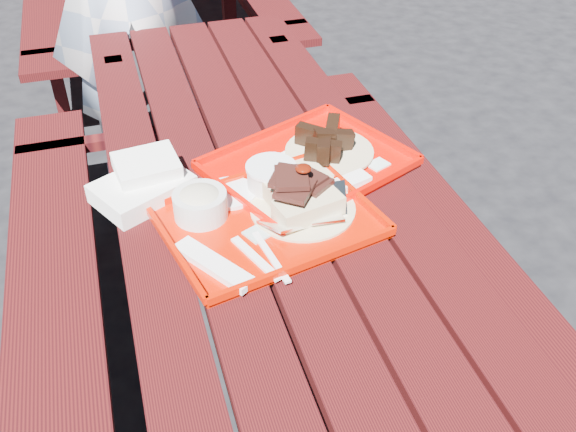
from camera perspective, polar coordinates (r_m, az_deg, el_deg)
The scene contains 5 objects.
ground at distance 2.11m, azimuth -1.22°, elevation -15.28°, with size 60.00×60.00×0.00m, color black.
picnic_table_near at distance 1.70m, azimuth -1.47°, elevation -3.92°, with size 1.41×2.40×0.75m.
near_tray at distance 1.50m, azimuth -2.26°, elevation 0.70°, with size 0.54×0.46×0.15m.
far_tray at distance 1.67m, azimuth 1.77°, elevation 4.70°, with size 0.59×0.53×0.08m.
white_cloth at distance 1.62m, azimuth -12.70°, elevation 2.93°, with size 0.27×0.24×0.09m.
Camera 1 is at (-0.32, -1.22, 1.69)m, focal length 40.00 mm.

